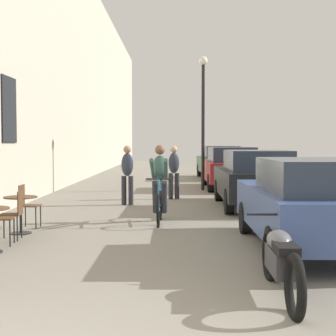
# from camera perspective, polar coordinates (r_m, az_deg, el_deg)

# --- Properties ---
(building_facade_left) EXTENTS (0.54, 68.00, 10.05)m
(building_facade_left) POSITION_cam_1_polar(r_m,az_deg,el_deg) (18.45, -13.91, 13.00)
(building_facade_left) COLOR #B7AD99
(building_facade_left) RESTS_ON ground_plane
(cafe_table_far) EXTENTS (0.64, 0.64, 0.72)m
(cafe_table_far) POSITION_cam_1_polar(r_m,az_deg,el_deg) (10.18, -16.29, -4.23)
(cafe_table_far) COLOR black
(cafe_table_far) RESTS_ON ground_plane
(cafe_chair_far_toward_street) EXTENTS (0.39, 0.39, 0.89)m
(cafe_chair_far_toward_street) POSITION_cam_1_polar(r_m,az_deg,el_deg) (10.83, -15.65, -3.81)
(cafe_chair_far_toward_street) COLOR black
(cafe_chair_far_toward_street) RESTS_ON ground_plane
(cafe_chair_far_toward_wall) EXTENTS (0.40, 0.40, 0.89)m
(cafe_chair_far_toward_wall) POSITION_cam_1_polar(r_m,az_deg,el_deg) (9.57, -16.94, -4.71)
(cafe_chair_far_toward_wall) COLOR black
(cafe_chair_far_toward_wall) RESTS_ON ground_plane
(cyclist_on_bicycle) EXTENTS (0.52, 1.76, 1.74)m
(cyclist_on_bicycle) POSITION_cam_1_polar(r_m,az_deg,el_deg) (11.13, -0.94, -2.01)
(cyclist_on_bicycle) COLOR black
(cyclist_on_bicycle) RESTS_ON ground_plane
(pedestrian_near) EXTENTS (0.37, 0.28, 1.67)m
(pedestrian_near) POSITION_cam_1_polar(r_m,az_deg,el_deg) (14.22, -4.61, -0.41)
(pedestrian_near) COLOR #26262D
(pedestrian_near) RESTS_ON ground_plane
(pedestrian_mid) EXTENTS (0.38, 0.30, 1.65)m
(pedestrian_mid) POSITION_cam_1_polar(r_m,az_deg,el_deg) (15.66, 0.66, -0.14)
(pedestrian_mid) COLOR #26262D
(pedestrian_mid) RESTS_ON ground_plane
(street_lamp) EXTENTS (0.32, 0.32, 4.90)m
(street_lamp) POSITION_cam_1_polar(r_m,az_deg,el_deg) (18.67, 3.98, 7.03)
(street_lamp) COLOR black
(street_lamp) RESTS_ON ground_plane
(parked_car_nearest) EXTENTS (1.79, 4.23, 1.51)m
(parked_car_nearest) POSITION_cam_1_polar(r_m,az_deg,el_deg) (8.56, 15.53, -3.80)
(parked_car_nearest) COLOR #384C84
(parked_car_nearest) RESTS_ON ground_plane
(parked_car_second) EXTENTS (1.86, 4.38, 1.56)m
(parked_car_second) POSITION_cam_1_polar(r_m,az_deg,el_deg) (13.84, 9.71, -1.10)
(parked_car_second) COLOR black
(parked_car_second) RESTS_ON ground_plane
(parked_car_third) EXTENTS (1.94, 4.49, 1.59)m
(parked_car_third) POSITION_cam_1_polar(r_m,az_deg,el_deg) (19.30, 6.98, 0.10)
(parked_car_third) COLOR maroon
(parked_car_third) RESTS_ON ground_plane
(parked_car_fourth) EXTENTS (2.01, 4.53, 1.59)m
(parked_car_fourth) POSITION_cam_1_polar(r_m,az_deg,el_deg) (24.65, 5.82, 0.72)
(parked_car_fourth) COLOR #23512D
(parked_car_fourth) RESTS_ON ground_plane
(parked_motorcycle) EXTENTS (0.62, 2.15, 0.92)m
(parked_motorcycle) POSITION_cam_1_polar(r_m,az_deg,el_deg) (6.03, 12.63, -10.20)
(parked_motorcycle) COLOR black
(parked_motorcycle) RESTS_ON ground_plane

